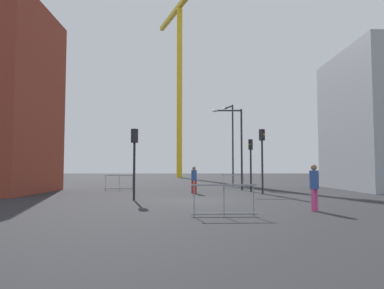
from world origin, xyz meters
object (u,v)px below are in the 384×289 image
traffic_light_island (134,152)px  pedestrian_walking (194,178)px  streetlamp_short (237,140)px  pedestrian_waiting (314,184)px  traffic_light_verge (251,156)px  traffic_cone_striped (194,185)px  construction_crane (179,66)px  streetlamp_tall (232,138)px  traffic_light_far (262,150)px

traffic_light_island → pedestrian_walking: (3.08, 4.60, -1.44)m
streetlamp_short → pedestrian_waiting: 12.67m
traffic_light_verge → traffic_cone_striped: traffic_light_verge is taller
pedestrian_walking → construction_crane: bearing=93.1°
streetlamp_short → pedestrian_waiting: bearing=-84.3°
streetlamp_tall → streetlamp_short: (-0.29, -5.52, -0.58)m
streetlamp_tall → traffic_light_far: 9.51m
traffic_light_island → traffic_light_far: traffic_light_far is taller
streetlamp_short → pedestrian_waiting: size_ratio=3.36×
traffic_light_far → traffic_cone_striped: 8.22m
traffic_light_verge → traffic_light_island: bearing=-138.9°
streetlamp_tall → traffic_light_island: size_ratio=1.99×
traffic_light_far → pedestrian_waiting: size_ratio=2.29×
construction_crane → traffic_light_verge: size_ratio=8.18×
traffic_cone_striped → traffic_light_island: bearing=-106.7°
traffic_light_verge → pedestrian_walking: 4.34m
streetlamp_tall → traffic_light_far: size_ratio=1.79×
streetlamp_tall → traffic_cone_striped: bearing=-141.3°
traffic_light_verge → traffic_light_far: bearing=-80.8°
streetlamp_tall → traffic_light_verge: bearing=-86.8°
streetlamp_tall → pedestrian_walking: bearing=-111.7°
construction_crane → traffic_light_far: bearing=-80.3°
construction_crane → traffic_cone_striped: size_ratio=62.41×
traffic_light_verge → traffic_cone_striped: 6.29m
traffic_light_island → traffic_cone_striped: (3.18, 10.61, -2.22)m
streetlamp_short → streetlamp_tall: bearing=87.0°
streetlamp_tall → traffic_light_island: bearing=-116.2°
traffic_light_far → pedestrian_waiting: 8.66m
streetlamp_tall → traffic_light_far: (0.74, -9.37, -1.51)m
traffic_light_verge → pedestrian_walking: bearing=-159.5°
construction_crane → streetlamp_tall: bearing=-78.6°
traffic_light_far → traffic_cone_striped: bearing=121.4°
construction_crane → streetlamp_short: size_ratio=4.92×
traffic_light_verge → traffic_light_far: 2.18m
streetlamp_tall → traffic_cone_striped: (-3.34, -2.67, -3.98)m
construction_crane → pedestrian_waiting: construction_crane is taller
streetlamp_tall → pedestrian_walking: 9.87m
pedestrian_waiting → traffic_light_island: bearing=148.4°
traffic_light_island → streetlamp_short: bearing=51.2°
pedestrian_waiting → streetlamp_tall: bearing=93.0°
traffic_light_far → streetlamp_tall: bearing=94.5°
traffic_light_island → traffic_light_far: 8.25m
traffic_light_island → traffic_cone_striped: bearing=73.3°
streetlamp_short → traffic_light_island: streetlamp_short is taller
construction_crane → traffic_cone_striped: bearing=-86.0°
traffic_light_island → pedestrian_walking: 5.72m
streetlamp_short → traffic_light_verge: bearing=-68.2°
pedestrian_walking → pedestrian_waiting: 10.17m
streetlamp_short → traffic_light_island: bearing=-128.8°
traffic_light_island → pedestrian_waiting: (7.46, -4.58, -1.41)m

